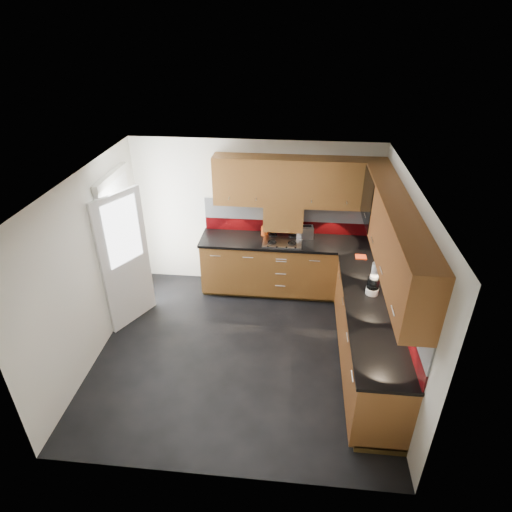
# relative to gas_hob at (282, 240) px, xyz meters

# --- Properties ---
(room) EXTENTS (4.00, 3.80, 2.64)m
(room) POSITION_rel_gas_hob_xyz_m (-0.45, -1.47, 0.54)
(room) COLOR black
(base_cabinets) EXTENTS (2.70, 3.20, 0.95)m
(base_cabinets) POSITION_rel_gas_hob_xyz_m (0.62, -0.75, -0.52)
(base_cabinets) COLOR #5C2F14
(base_cabinets) RESTS_ON room
(countertop) EXTENTS (2.72, 3.22, 0.04)m
(countertop) POSITION_rel_gas_hob_xyz_m (0.60, -0.77, -0.04)
(countertop) COLOR black
(countertop) RESTS_ON base_cabinets
(backsplash) EXTENTS (2.70, 3.20, 0.54)m
(backsplash) POSITION_rel_gas_hob_xyz_m (0.83, -0.54, 0.25)
(backsplash) COLOR #68090C
(backsplash) RESTS_ON countertop
(upper_cabinets) EXTENTS (2.50, 3.20, 0.72)m
(upper_cabinets) POSITION_rel_gas_hob_xyz_m (0.78, -0.69, 0.88)
(upper_cabinets) COLOR #5C2F14
(upper_cabinets) RESTS_ON room
(extractor_hood) EXTENTS (0.60, 0.33, 0.40)m
(extractor_hood) POSITION_rel_gas_hob_xyz_m (-0.00, 0.17, 0.32)
(extractor_hood) COLOR #5C2F14
(extractor_hood) RESTS_ON room
(glass_cabinet) EXTENTS (0.32, 0.80, 0.66)m
(glass_cabinet) POSITION_rel_gas_hob_xyz_m (1.26, -0.40, 0.91)
(glass_cabinet) COLOR black
(glass_cabinet) RESTS_ON room
(back_door) EXTENTS (0.42, 1.19, 2.04)m
(back_door) POSITION_rel_gas_hob_xyz_m (-2.23, -0.72, 0.08)
(back_door) COLOR white
(back_door) RESTS_ON room
(gas_hob) EXTENTS (0.59, 0.52, 0.05)m
(gas_hob) POSITION_rel_gas_hob_xyz_m (0.00, 0.00, 0.00)
(gas_hob) COLOR silver
(gas_hob) RESTS_ON countertop
(utensil_pot) EXTENTS (0.11, 0.11, 0.41)m
(utensil_pot) POSITION_rel_gas_hob_xyz_m (-0.29, 0.18, 0.08)
(utensil_pot) COLOR #E25015
(utensil_pot) RESTS_ON countertop
(toaster) EXTENTS (0.28, 0.19, 0.19)m
(toaster) POSITION_rel_gas_hob_xyz_m (0.34, 0.16, 0.08)
(toaster) COLOR silver
(toaster) RESTS_ON countertop
(food_processor) EXTENTS (0.16, 0.16, 0.26)m
(food_processor) POSITION_rel_gas_hob_xyz_m (1.18, -1.29, 0.11)
(food_processor) COLOR white
(food_processor) RESTS_ON countertop
(paper_towel) EXTENTS (0.14, 0.14, 0.26)m
(paper_towel) POSITION_rel_gas_hob_xyz_m (1.26, -0.99, 0.11)
(paper_towel) COLOR white
(paper_towel) RESTS_ON countertop
(orange_cloth) EXTENTS (0.16, 0.13, 0.02)m
(orange_cloth) POSITION_rel_gas_hob_xyz_m (1.14, -0.39, -0.01)
(orange_cloth) COLOR #E84119
(orange_cloth) RESTS_ON countertop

